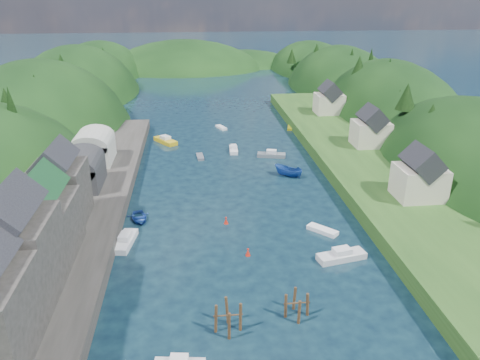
{
  "coord_description": "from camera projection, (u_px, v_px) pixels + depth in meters",
  "views": [
    {
      "loc": [
        -7.19,
        -40.89,
        32.48
      ],
      "look_at": [
        0.0,
        28.0,
        4.0
      ],
      "focal_mm": 35.0,
      "sensor_mm": 36.0,
      "label": 1
    }
  ],
  "objects": [
    {
      "name": "right_bank_cottages",
      "position": [
        366.0,
        129.0,
        95.58
      ],
      "size": [
        9.0,
        59.24,
        8.41
      ],
      "color": "beige",
      "rests_on": "terrace_right"
    },
    {
      "name": "far_hills",
      "position": [
        210.0,
        90.0,
        214.94
      ],
      "size": [
        103.0,
        68.0,
        44.0
      ],
      "color": "black",
      "rests_on": "ground"
    },
    {
      "name": "terrace_left_grass",
      "position": [
        27.0,
        228.0,
        65.6
      ],
      "size": [
        12.0,
        110.0,
        2.5
      ],
      "primitive_type": "cube",
      "color": "#234719",
      "rests_on": "ground"
    },
    {
      "name": "hillside_left",
      "position": [
        44.0,
        161.0,
        118.38
      ],
      "size": [
        44.0,
        245.56,
        52.0
      ],
      "color": "black",
      "rests_on": "ground"
    },
    {
      "name": "ground",
      "position": [
        229.0,
        158.0,
        96.65
      ],
      "size": [
        600.0,
        600.0,
        0.0
      ],
      "primitive_type": "plane",
      "color": "black",
      "rests_on": "ground"
    },
    {
      "name": "channel_buoy_far",
      "position": [
        226.0,
        221.0,
        69.42
      ],
      "size": [
        0.7,
        0.7,
        1.1
      ],
      "color": "#AC1B0D",
      "rests_on": "ground"
    },
    {
      "name": "moored_boats",
      "position": [
        229.0,
        215.0,
        70.98
      ],
      "size": [
        36.57,
        88.84,
        2.15
      ],
      "color": "white",
      "rests_on": "ground"
    },
    {
      "name": "channel_buoy_near",
      "position": [
        248.0,
        252.0,
        61.1
      ],
      "size": [
        0.7,
        0.7,
        1.1
      ],
      "color": "#AC1B0D",
      "rests_on": "ground"
    },
    {
      "name": "piling_cluster_near",
      "position": [
        228.0,
        320.0,
        47.34
      ],
      "size": [
        3.0,
        2.82,
        3.81
      ],
      "color": "#382314",
      "rests_on": "ground"
    },
    {
      "name": "piling_cluster_far",
      "position": [
        297.0,
        307.0,
        49.61
      ],
      "size": [
        2.83,
        2.68,
        3.35
      ],
      "color": "#382314",
      "rests_on": "ground"
    },
    {
      "name": "quay_left",
      "position": [
        78.0,
        227.0,
        66.37
      ],
      "size": [
        12.0,
        110.0,
        2.0
      ],
      "primitive_type": "cube",
      "color": "#2D2B28",
      "rests_on": "ground"
    },
    {
      "name": "quayside_buildings",
      "position": [
        25.0,
        238.0,
        51.34
      ],
      "size": [
        8.0,
        35.84,
        12.9
      ],
      "color": "#2D2B28",
      "rests_on": "quay_left"
    },
    {
      "name": "boat_sheds",
      "position": [
        86.0,
        155.0,
        82.03
      ],
      "size": [
        7.0,
        21.0,
        7.5
      ],
      "color": "#2D2D30",
      "rests_on": "quay_left"
    },
    {
      "name": "hill_trees",
      "position": [
        230.0,
        89.0,
        107.1
      ],
      "size": [
        90.83,
        150.04,
        12.48
      ],
      "color": "black",
      "rests_on": "ground"
    },
    {
      "name": "terrace_right",
      "position": [
        363.0,
        165.0,
        89.39
      ],
      "size": [
        16.0,
        120.0,
        2.4
      ],
      "primitive_type": "cube",
      "color": "#234719",
      "rests_on": "ground"
    },
    {
      "name": "hillside_right",
      "position": [
        387.0,
        147.0,
        126.79
      ],
      "size": [
        36.0,
        245.56,
        48.0
      ],
      "color": "black",
      "rests_on": "ground"
    }
  ]
}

